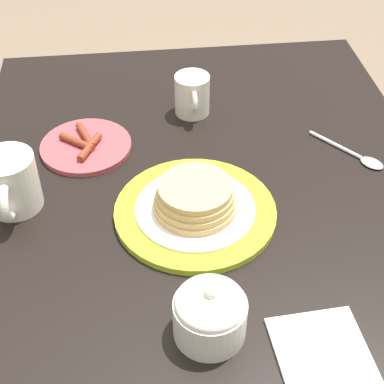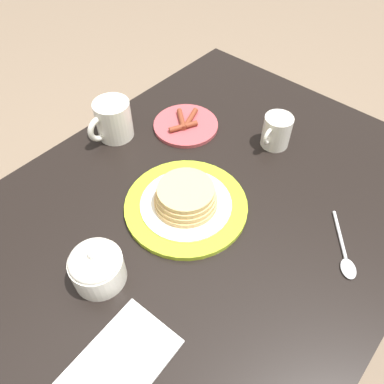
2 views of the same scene
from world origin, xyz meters
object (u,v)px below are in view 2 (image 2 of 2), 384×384
pancake_plate (186,201)px  creamer_pitcher (278,131)px  coffee_mug (113,120)px  napkin (121,362)px  spoon (345,256)px  side_plate_bacon (186,125)px  sugar_bowl (97,266)px

pancake_plate → creamer_pitcher: size_ratio=2.49×
coffee_mug → napkin: size_ratio=0.67×
spoon → creamer_pitcher: bearing=-123.3°
coffee_mug → side_plate_bacon: bearing=142.3°
creamer_pitcher → napkin: creamer_pitcher is taller
coffee_mug → creamer_pitcher: coffee_mug is taller
pancake_plate → spoon: size_ratio=1.97×
side_plate_bacon → sugar_bowl: bearing=21.9°
spoon → pancake_plate: bearing=-70.3°
pancake_plate → side_plate_bacon: bearing=-137.8°
pancake_plate → spoon: 0.34m
sugar_bowl → spoon: 0.48m
napkin → spoon: bearing=156.6°
pancake_plate → creamer_pitcher: 0.31m
spoon → coffee_mug: bearing=-84.6°
napkin → side_plate_bacon: bearing=-148.0°
pancake_plate → coffee_mug: bearing=-100.7°
pancake_plate → side_plate_bacon: size_ratio=1.57×
sugar_bowl → napkin: size_ratio=0.53×
side_plate_bacon → creamer_pitcher: 0.24m
pancake_plate → spoon: bearing=109.7°
creamer_pitcher → sugar_bowl: bearing=-4.5°
sugar_bowl → pancake_plate: bearing=177.9°
pancake_plate → creamer_pitcher: bearing=173.6°
side_plate_bacon → spoon: side_plate_bacon is taller
creamer_pitcher → spoon: 0.35m
sugar_bowl → napkin: bearing=61.9°
spoon → napkin: bearing=-23.4°
sugar_bowl → creamer_pitcher: bearing=175.5°
pancake_plate → creamer_pitcher: creamer_pitcher is taller
coffee_mug → creamer_pitcher: 0.41m
side_plate_bacon → napkin: (0.51, 0.32, -0.00)m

